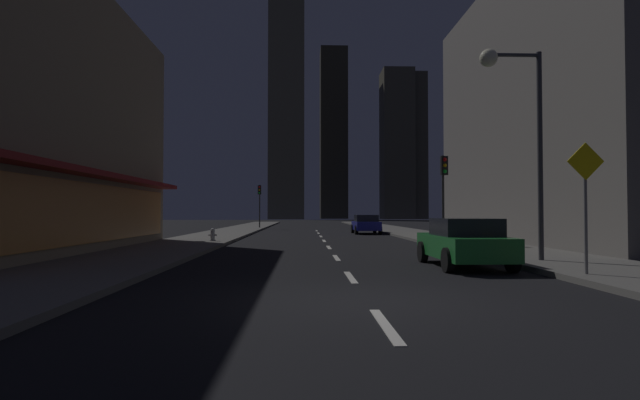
% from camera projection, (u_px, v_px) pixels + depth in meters
% --- Properties ---
extents(ground_plane, '(78.00, 136.00, 0.10)m').
position_uv_depth(ground_plane, '(317.00, 232.00, 40.94)').
color(ground_plane, black).
extents(sidewalk_right, '(4.00, 76.00, 0.15)m').
position_uv_depth(sidewalk_right, '(400.00, 231.00, 41.18)').
color(sidewalk_right, '#605E59').
rests_on(sidewalk_right, ground).
extents(sidewalk_left, '(4.00, 76.00, 0.15)m').
position_uv_depth(sidewalk_left, '(234.00, 231.00, 40.70)').
color(sidewalk_left, '#605E59').
rests_on(sidewalk_left, ground).
extents(lane_marking_center, '(0.16, 38.60, 0.01)m').
position_uv_depth(lane_marking_center, '(326.00, 244.00, 25.15)').
color(lane_marking_center, silver).
rests_on(lane_marking_center, ground).
extents(building_apartment_right, '(11.00, 20.00, 14.20)m').
position_uv_depth(building_apartment_right, '(602.00, 108.00, 25.63)').
color(building_apartment_right, slate).
rests_on(building_apartment_right, ground).
extents(skyscraper_distant_tall, '(8.77, 7.18, 77.48)m').
position_uv_depth(skyscraper_distant_tall, '(287.00, 63.00, 121.30)').
color(skyscraper_distant_tall, '#5E5A47').
rests_on(skyscraper_distant_tall, ground).
extents(skyscraper_distant_mid, '(7.20, 8.34, 45.76)m').
position_uv_depth(skyscraper_distant_mid, '(334.00, 134.00, 132.06)').
color(skyscraper_distant_mid, '#302E24').
rests_on(skyscraper_distant_mid, ground).
extents(skyscraper_distant_short, '(7.68, 8.11, 37.47)m').
position_uv_depth(skyscraper_distant_short, '(397.00, 145.00, 122.91)').
color(skyscraper_distant_short, '#454134').
rests_on(skyscraper_distant_short, ground).
extents(skyscraper_distant_slender, '(8.73, 6.61, 36.93)m').
position_uv_depth(skyscraper_distant_slender, '(408.00, 146.00, 124.02)').
color(skyscraper_distant_slender, '#413E31').
rests_on(skyscraper_distant_slender, ground).
extents(car_parked_near, '(1.98, 4.24, 1.45)m').
position_uv_depth(car_parked_near, '(464.00, 242.00, 14.52)').
color(car_parked_near, '#1E722D').
rests_on(car_parked_near, ground).
extents(car_parked_far, '(1.98, 4.24, 1.45)m').
position_uv_depth(car_parked_far, '(366.00, 224.00, 37.28)').
color(car_parked_far, navy).
rests_on(car_parked_far, ground).
extents(fire_hydrant_far_left, '(0.42, 0.30, 0.65)m').
position_uv_depth(fire_hydrant_far_left, '(213.00, 235.00, 25.36)').
color(fire_hydrant_far_left, '#B2B2B2').
rests_on(fire_hydrant_far_left, sidewalk_left).
extents(traffic_light_near_right, '(0.32, 0.48, 4.20)m').
position_uv_depth(traffic_light_near_right, '(444.00, 180.00, 23.19)').
color(traffic_light_near_right, '#2D2D2D').
rests_on(traffic_light_near_right, sidewalk_right).
extents(traffic_light_far_left, '(0.32, 0.48, 4.20)m').
position_uv_depth(traffic_light_far_left, '(260.00, 197.00, 47.90)').
color(traffic_light_far_left, '#2D2D2D').
rests_on(traffic_light_far_left, sidewalk_left).
extents(street_lamp_right, '(1.96, 0.56, 6.58)m').
position_uv_depth(street_lamp_right, '(514.00, 102.00, 15.21)').
color(street_lamp_right, '#38383D').
rests_on(street_lamp_right, sidewalk_right).
extents(pedestrian_crossing_sign, '(0.91, 0.08, 3.15)m').
position_uv_depth(pedestrian_crossing_sign, '(586.00, 196.00, 11.71)').
color(pedestrian_crossing_sign, slate).
rests_on(pedestrian_crossing_sign, sidewalk_right).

